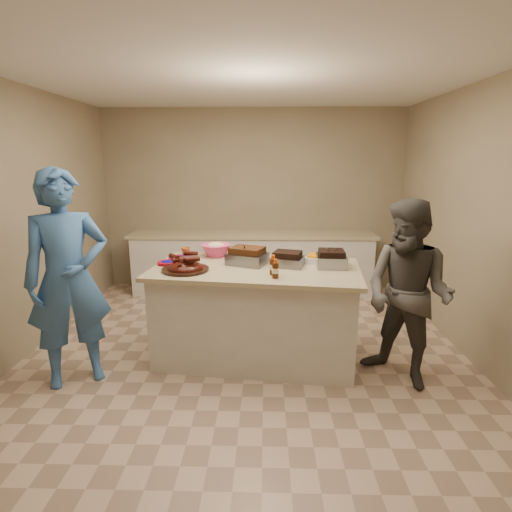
{
  "coord_description": "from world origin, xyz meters",
  "views": [
    {
      "loc": [
        0.19,
        -3.61,
        1.97
      ],
      "look_at": [
        0.1,
        0.18,
        1.04
      ],
      "focal_mm": 28.0,
      "sensor_mm": 36.0,
      "label": 1
    }
  ],
  "objects_px": {
    "island": "(256,356)",
    "coleslaw_bowl": "(216,256)",
    "roasting_pan": "(331,267)",
    "bbq_bottle_b": "(273,275)",
    "bbq_bottle_a": "(275,278)",
    "mustard_bottle": "(245,264)",
    "guest_gray": "(399,380)",
    "rib_platter": "(185,271)",
    "guest_blue": "(80,379)",
    "plastic_cup": "(186,256)"
  },
  "relations": [
    {
      "from": "rib_platter",
      "to": "bbq_bottle_b",
      "type": "bearing_deg",
      "value": -8.01
    },
    {
      "from": "island",
      "to": "roasting_pan",
      "type": "bearing_deg",
      "value": 9.92
    },
    {
      "from": "rib_platter",
      "to": "bbq_bottle_a",
      "type": "xyz_separation_m",
      "value": [
        0.84,
        -0.22,
        -0.0
      ]
    },
    {
      "from": "mustard_bottle",
      "to": "plastic_cup",
      "type": "relative_size",
      "value": 1.07
    },
    {
      "from": "plastic_cup",
      "to": "roasting_pan",
      "type": "bearing_deg",
      "value": -15.21
    },
    {
      "from": "island",
      "to": "guest_blue",
      "type": "distance_m",
      "value": 1.68
    },
    {
      "from": "coleslaw_bowl",
      "to": "plastic_cup",
      "type": "height_order",
      "value": "coleslaw_bowl"
    },
    {
      "from": "coleslaw_bowl",
      "to": "mustard_bottle",
      "type": "height_order",
      "value": "coleslaw_bowl"
    },
    {
      "from": "coleslaw_bowl",
      "to": "rib_platter",
      "type": "bearing_deg",
      "value": -110.54
    },
    {
      "from": "bbq_bottle_a",
      "to": "plastic_cup",
      "type": "bearing_deg",
      "value": 139.88
    },
    {
      "from": "bbq_bottle_b",
      "to": "guest_blue",
      "type": "height_order",
      "value": "bbq_bottle_b"
    },
    {
      "from": "guest_blue",
      "to": "plastic_cup",
      "type": "bearing_deg",
      "value": 17.75
    },
    {
      "from": "guest_blue",
      "to": "guest_gray",
      "type": "height_order",
      "value": "guest_gray"
    },
    {
      "from": "roasting_pan",
      "to": "mustard_bottle",
      "type": "height_order",
      "value": "roasting_pan"
    },
    {
      "from": "bbq_bottle_b",
      "to": "bbq_bottle_a",
      "type": "bearing_deg",
      "value": -79.55
    },
    {
      "from": "roasting_pan",
      "to": "plastic_cup",
      "type": "xyz_separation_m",
      "value": [
        -1.5,
        0.41,
        0.0
      ]
    },
    {
      "from": "coleslaw_bowl",
      "to": "bbq_bottle_b",
      "type": "relative_size",
      "value": 1.73
    },
    {
      "from": "island",
      "to": "guest_blue",
      "type": "relative_size",
      "value": 1.04
    },
    {
      "from": "roasting_pan",
      "to": "bbq_bottle_a",
      "type": "distance_m",
      "value": 0.68
    },
    {
      "from": "island",
      "to": "roasting_pan",
      "type": "relative_size",
      "value": 7.01
    },
    {
      "from": "mustard_bottle",
      "to": "guest_blue",
      "type": "relative_size",
      "value": 0.06
    },
    {
      "from": "rib_platter",
      "to": "roasting_pan",
      "type": "distance_m",
      "value": 1.4
    },
    {
      "from": "bbq_bottle_a",
      "to": "guest_gray",
      "type": "bearing_deg",
      "value": -3.63
    },
    {
      "from": "roasting_pan",
      "to": "bbq_bottle_a",
      "type": "relative_size",
      "value": 1.65
    },
    {
      "from": "mustard_bottle",
      "to": "roasting_pan",
      "type": "bearing_deg",
      "value": -6.38
    },
    {
      "from": "mustard_bottle",
      "to": "coleslaw_bowl",
      "type": "bearing_deg",
      "value": 135.16
    },
    {
      "from": "island",
      "to": "guest_gray",
      "type": "relative_size",
      "value": 1.21
    },
    {
      "from": "roasting_pan",
      "to": "bbq_bottle_b",
      "type": "relative_size",
      "value": 1.55
    },
    {
      "from": "island",
      "to": "guest_blue",
      "type": "bearing_deg",
      "value": -156.45
    },
    {
      "from": "plastic_cup",
      "to": "mustard_bottle",
      "type": "bearing_deg",
      "value": -25.65
    },
    {
      "from": "coleslaw_bowl",
      "to": "guest_blue",
      "type": "relative_size",
      "value": 0.17
    },
    {
      "from": "coleslaw_bowl",
      "to": "guest_gray",
      "type": "relative_size",
      "value": 0.19
    },
    {
      "from": "guest_blue",
      "to": "coleslaw_bowl",
      "type": "bearing_deg",
      "value": 8.64
    },
    {
      "from": "island",
      "to": "coleslaw_bowl",
      "type": "height_order",
      "value": "coleslaw_bowl"
    },
    {
      "from": "island",
      "to": "guest_gray",
      "type": "xyz_separation_m",
      "value": [
        1.33,
        -0.43,
        0.0
      ]
    },
    {
      "from": "bbq_bottle_a",
      "to": "mustard_bottle",
      "type": "relative_size",
      "value": 1.59
    },
    {
      "from": "coleslaw_bowl",
      "to": "mustard_bottle",
      "type": "xyz_separation_m",
      "value": [
        0.32,
        -0.32,
        0.0
      ]
    },
    {
      "from": "bbq_bottle_a",
      "to": "bbq_bottle_b",
      "type": "height_order",
      "value": "bbq_bottle_b"
    },
    {
      "from": "island",
      "to": "roasting_pan",
      "type": "xyz_separation_m",
      "value": [
        0.73,
        0.04,
        0.94
      ]
    },
    {
      "from": "rib_platter",
      "to": "mustard_bottle",
      "type": "relative_size",
      "value": 4.09
    },
    {
      "from": "rib_platter",
      "to": "roasting_pan",
      "type": "height_order",
      "value": "rib_platter"
    },
    {
      "from": "rib_platter",
      "to": "guest_gray",
      "type": "xyz_separation_m",
      "value": [
        1.99,
        -0.29,
        -0.94
      ]
    },
    {
      "from": "plastic_cup",
      "to": "guest_gray",
      "type": "xyz_separation_m",
      "value": [
        2.1,
        -0.87,
        -0.94
      ]
    },
    {
      "from": "coleslaw_bowl",
      "to": "guest_gray",
      "type": "height_order",
      "value": "coleslaw_bowl"
    },
    {
      "from": "island",
      "to": "coleslaw_bowl",
      "type": "distance_m",
      "value": 1.14
    },
    {
      "from": "bbq_bottle_a",
      "to": "plastic_cup",
      "type": "distance_m",
      "value": 1.24
    },
    {
      "from": "coleslaw_bowl",
      "to": "bbq_bottle_a",
      "type": "bearing_deg",
      "value": -52.48
    },
    {
      "from": "coleslaw_bowl",
      "to": "plastic_cup",
      "type": "xyz_separation_m",
      "value": [
        -0.33,
        -0.01,
        0.0
      ]
    },
    {
      "from": "rib_platter",
      "to": "bbq_bottle_a",
      "type": "relative_size",
      "value": 2.58
    },
    {
      "from": "bbq_bottle_a",
      "to": "plastic_cup",
      "type": "xyz_separation_m",
      "value": [
        -0.95,
        0.8,
        0.0
      ]
    }
  ]
}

